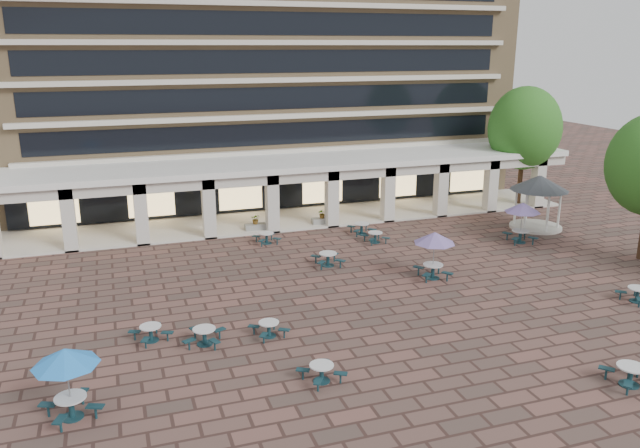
# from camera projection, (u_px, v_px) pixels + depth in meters

# --- Properties ---
(ground) EXTENTS (120.00, 120.00, 0.00)m
(ground) POSITION_uv_depth(u_px,v_px,m) (375.00, 295.00, 31.41)
(ground) COLOR brown
(ground) RESTS_ON ground
(apartment_building) EXTENTS (40.00, 15.50, 25.20)m
(apartment_building) POSITION_uv_depth(u_px,v_px,m) (255.00, 39.00, 51.13)
(apartment_building) COLOR tan
(apartment_building) RESTS_ON ground
(retail_arcade) EXTENTS (42.00, 6.60, 4.40)m
(retail_arcade) POSITION_uv_depth(u_px,v_px,m) (292.00, 179.00, 44.06)
(retail_arcade) COLOR white
(retail_arcade) RESTS_ON ground
(picnic_table_0) EXTENTS (1.95, 1.95, 0.73)m
(picnic_table_0) POSITION_uv_depth(u_px,v_px,m) (204.00, 335.00, 26.09)
(picnic_table_0) COLOR #13343A
(picnic_table_0) RESTS_ON ground
(picnic_table_1) EXTENTS (1.70, 1.70, 0.67)m
(picnic_table_1) POSITION_uv_depth(u_px,v_px,m) (269.00, 328.00, 26.83)
(picnic_table_1) COLOR #13343A
(picnic_table_1) RESTS_ON ground
(picnic_table_2) EXTENTS (1.83, 1.83, 0.78)m
(picnic_table_2) POSITION_uv_depth(u_px,v_px,m) (630.00, 374.00, 22.93)
(picnic_table_2) COLOR #13343A
(picnic_table_2) RESTS_ON ground
(picnic_table_4) EXTENTS (2.21, 2.21, 2.55)m
(picnic_table_4) POSITION_uv_depth(u_px,v_px,m) (66.00, 360.00, 20.45)
(picnic_table_4) COLOR #13343A
(picnic_table_4) RESTS_ON ground
(picnic_table_5) EXTENTS (1.81, 1.81, 0.69)m
(picnic_table_5) POSITION_uv_depth(u_px,v_px,m) (322.00, 371.00, 23.21)
(picnic_table_5) COLOR #13343A
(picnic_table_5) RESTS_ON ground
(picnic_table_6) EXTENTS (2.23, 2.23, 2.58)m
(picnic_table_6) POSITION_uv_depth(u_px,v_px,m) (434.00, 240.00, 33.04)
(picnic_table_6) COLOR #13343A
(picnic_table_6) RESTS_ON ground
(picnic_table_7) EXTENTS (1.77, 1.77, 0.72)m
(picnic_table_7) POSITION_uv_depth(u_px,v_px,m) (638.00, 293.00, 30.46)
(picnic_table_7) COLOR #13343A
(picnic_table_7) RESTS_ON ground
(picnic_table_8) EXTENTS (1.88, 1.88, 0.69)m
(picnic_table_8) POSITION_uv_depth(u_px,v_px,m) (151.00, 332.00, 26.42)
(picnic_table_8) COLOR #13343A
(picnic_table_8) RESTS_ON ground
(picnic_table_9) EXTENTS (1.76, 1.76, 0.76)m
(picnic_table_9) POSITION_uv_depth(u_px,v_px,m) (328.00, 258.00, 35.44)
(picnic_table_9) COLOR #13343A
(picnic_table_9) RESTS_ON ground
(picnic_table_10) EXTENTS (1.62, 1.62, 0.69)m
(picnic_table_10) POSITION_uv_depth(u_px,v_px,m) (375.00, 236.00, 39.63)
(picnic_table_10) COLOR #13343A
(picnic_table_10) RESTS_ON ground
(picnic_table_11) EXTENTS (2.25, 2.25, 2.60)m
(picnic_table_11) POSITION_uv_depth(u_px,v_px,m) (523.00, 209.00, 39.13)
(picnic_table_11) COLOR #13343A
(picnic_table_11) RESTS_ON ground
(picnic_table_12) EXTENTS (1.69, 1.69, 0.70)m
(picnic_table_12) POSITION_uv_depth(u_px,v_px,m) (267.00, 237.00, 39.44)
(picnic_table_12) COLOR #13343A
(picnic_table_12) RESTS_ON ground
(picnic_table_13) EXTENTS (1.68, 1.68, 0.74)m
(picnic_table_13) POSITION_uv_depth(u_px,v_px,m) (362.00, 228.00, 41.43)
(picnic_table_13) COLOR #13343A
(picnic_table_13) RESTS_ON ground
(gazebo) EXTENTS (3.92, 3.92, 3.65)m
(gazebo) POSITION_uv_depth(u_px,v_px,m) (539.00, 189.00, 42.17)
(gazebo) COLOR beige
(gazebo) RESTS_ON ground
(tree_east_c) EXTENTS (5.52, 5.52, 9.19)m
(tree_east_c) POSITION_uv_depth(u_px,v_px,m) (525.00, 128.00, 47.59)
(tree_east_c) COLOR #41281A
(tree_east_c) RESTS_ON ground
(planter_left) EXTENTS (1.50, 0.72, 1.20)m
(planter_left) POSITION_uv_depth(u_px,v_px,m) (256.00, 225.00, 42.07)
(planter_left) COLOR gray
(planter_left) RESTS_ON ground
(planter_right) EXTENTS (1.50, 0.60, 1.17)m
(planter_right) POSITION_uv_depth(u_px,v_px,m) (322.00, 219.00, 43.53)
(planter_right) COLOR gray
(planter_right) RESTS_ON ground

